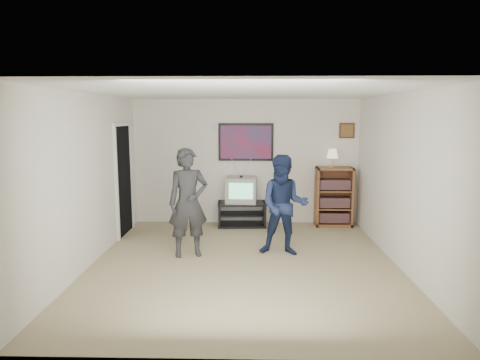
{
  "coord_description": "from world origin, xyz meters",
  "views": [
    {
      "loc": [
        0.09,
        -6.07,
        2.19
      ],
      "look_at": [
        -0.08,
        0.72,
        1.15
      ],
      "focal_mm": 32.0,
      "sensor_mm": 36.0,
      "label": 1
    }
  ],
  "objects_px": {
    "bookshelf": "(334,197)",
    "person_short": "(284,205)",
    "media_stand": "(242,214)",
    "crt_television": "(241,190)",
    "person_tall": "(188,203)"
  },
  "relations": [
    {
      "from": "media_stand",
      "to": "bookshelf",
      "type": "bearing_deg",
      "value": -1.34
    },
    {
      "from": "media_stand",
      "to": "person_tall",
      "type": "height_order",
      "value": "person_tall"
    },
    {
      "from": "crt_television",
      "to": "bookshelf",
      "type": "bearing_deg",
      "value": 4.63
    },
    {
      "from": "bookshelf",
      "to": "person_short",
      "type": "distance_m",
      "value": 2.14
    },
    {
      "from": "crt_television",
      "to": "bookshelf",
      "type": "xyz_separation_m",
      "value": [
        1.83,
        0.05,
        -0.14
      ]
    },
    {
      "from": "media_stand",
      "to": "person_short",
      "type": "height_order",
      "value": "person_short"
    },
    {
      "from": "crt_television",
      "to": "bookshelf",
      "type": "distance_m",
      "value": 1.84
    },
    {
      "from": "bookshelf",
      "to": "person_short",
      "type": "relative_size",
      "value": 0.74
    },
    {
      "from": "crt_television",
      "to": "person_tall",
      "type": "height_order",
      "value": "person_tall"
    },
    {
      "from": "bookshelf",
      "to": "person_tall",
      "type": "distance_m",
      "value": 3.24
    },
    {
      "from": "bookshelf",
      "to": "person_tall",
      "type": "xyz_separation_m",
      "value": [
        -2.61,
        -1.9,
        0.26
      ]
    },
    {
      "from": "crt_television",
      "to": "person_short",
      "type": "distance_m",
      "value": 1.9
    },
    {
      "from": "bookshelf",
      "to": "person_short",
      "type": "xyz_separation_m",
      "value": [
        -1.12,
        -1.81,
        0.21
      ]
    },
    {
      "from": "crt_television",
      "to": "bookshelf",
      "type": "height_order",
      "value": "bookshelf"
    },
    {
      "from": "bookshelf",
      "to": "media_stand",
      "type": "bearing_deg",
      "value": -178.42
    }
  ]
}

